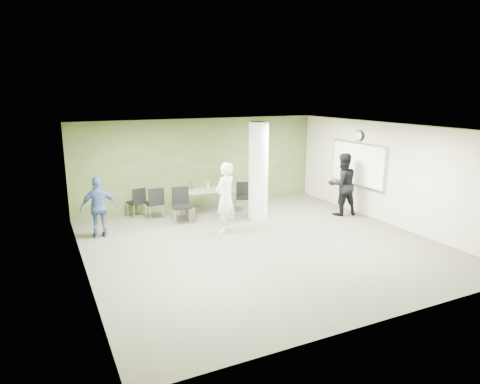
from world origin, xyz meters
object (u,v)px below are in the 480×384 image
woman_white (225,198)px  man_blue (99,207)px  folding_table (205,191)px  chair_back_left (137,200)px  man_black (342,184)px

woman_white → man_blue: 3.19m
folding_table → woman_white: bearing=-93.6°
folding_table → chair_back_left: folding_table is taller
folding_table → chair_back_left: bearing=168.0°
chair_back_left → man_blue: man_blue is taller
woman_white → man_black: (3.78, -0.03, 0.01)m
woman_white → man_blue: bearing=-47.3°
chair_back_left → man_blue: size_ratio=0.57×
folding_table → woman_white: woman_white is taller
chair_back_left → woman_white: (1.78, -2.34, 0.41)m
chair_back_left → man_black: bearing=139.5°
woman_white → chair_back_left: bearing=-81.5°
chair_back_left → man_black: 6.06m
man_black → woman_white: bearing=8.7°
folding_table → chair_back_left: size_ratio=1.76×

